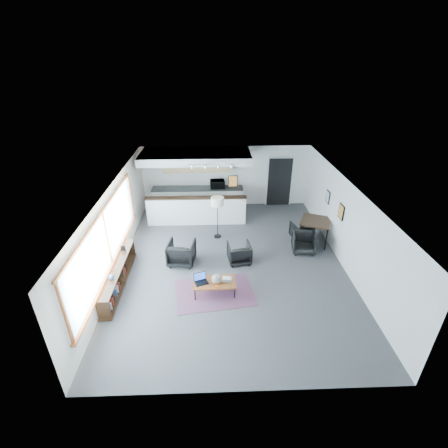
{
  "coord_description": "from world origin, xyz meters",
  "views": [
    {
      "loc": [
        -0.54,
        -8.62,
        5.98
      ],
      "look_at": [
        -0.22,
        0.4,
        1.19
      ],
      "focal_mm": 26.0,
      "sensor_mm": 36.0,
      "label": 1
    }
  ],
  "objects_px": {
    "ceramic_pot": "(217,279)",
    "floor_lamp": "(217,203)",
    "dining_table": "(316,222)",
    "book_stack": "(227,279)",
    "dining_chair_far": "(301,231)",
    "dining_chair_near": "(304,243)",
    "coffee_table": "(214,283)",
    "microwave": "(217,183)",
    "armchair_right": "(239,252)",
    "armchair_left": "(181,252)",
    "laptop": "(201,279)"
  },
  "relations": [
    {
      "from": "armchair_right",
      "to": "dining_chair_near",
      "type": "xyz_separation_m",
      "value": [
        2.21,
        0.53,
        -0.04
      ]
    },
    {
      "from": "book_stack",
      "to": "microwave",
      "type": "bearing_deg",
      "value": 91.66
    },
    {
      "from": "ceramic_pot",
      "to": "microwave",
      "type": "xyz_separation_m",
      "value": [
        0.12,
        5.67,
        0.61
      ]
    },
    {
      "from": "laptop",
      "to": "dining_table",
      "type": "distance_m",
      "value": 4.74
    },
    {
      "from": "book_stack",
      "to": "dining_chair_near",
      "type": "relative_size",
      "value": 0.46
    },
    {
      "from": "coffee_table",
      "to": "dining_chair_near",
      "type": "height_order",
      "value": "dining_chair_near"
    },
    {
      "from": "dining_chair_far",
      "to": "floor_lamp",
      "type": "bearing_deg",
      "value": -19.33
    },
    {
      "from": "laptop",
      "to": "book_stack",
      "type": "bearing_deg",
      "value": -18.2
    },
    {
      "from": "dining_chair_near",
      "to": "armchair_right",
      "type": "bearing_deg",
      "value": -159.47
    },
    {
      "from": "ceramic_pot",
      "to": "book_stack",
      "type": "height_order",
      "value": "ceramic_pot"
    },
    {
      "from": "dining_table",
      "to": "dining_chair_near",
      "type": "bearing_deg",
      "value": -130.55
    },
    {
      "from": "dining_chair_far",
      "to": "microwave",
      "type": "relative_size",
      "value": 0.99
    },
    {
      "from": "ceramic_pot",
      "to": "armchair_right",
      "type": "height_order",
      "value": "armchair_right"
    },
    {
      "from": "floor_lamp",
      "to": "dining_chair_far",
      "type": "bearing_deg",
      "value": -4.32
    },
    {
      "from": "armchair_left",
      "to": "dining_table",
      "type": "relative_size",
      "value": 0.64
    },
    {
      "from": "dining_chair_far",
      "to": "microwave",
      "type": "height_order",
      "value": "microwave"
    },
    {
      "from": "coffee_table",
      "to": "floor_lamp",
      "type": "distance_m",
      "value": 3.29
    },
    {
      "from": "ceramic_pot",
      "to": "book_stack",
      "type": "xyz_separation_m",
      "value": [
        0.28,
        0.11,
        -0.1
      ]
    },
    {
      "from": "floor_lamp",
      "to": "dining_chair_near",
      "type": "relative_size",
      "value": 2.42
    },
    {
      "from": "coffee_table",
      "to": "armchair_left",
      "type": "height_order",
      "value": "armchair_left"
    },
    {
      "from": "ceramic_pot",
      "to": "dining_chair_far",
      "type": "bearing_deg",
      "value": 43.7
    },
    {
      "from": "ceramic_pot",
      "to": "floor_lamp",
      "type": "xyz_separation_m",
      "value": [
        0.08,
        3.19,
        0.83
      ]
    },
    {
      "from": "armchair_right",
      "to": "floor_lamp",
      "type": "distance_m",
      "value": 2.02
    },
    {
      "from": "armchair_left",
      "to": "coffee_table",
      "type": "bearing_deg",
      "value": 132.36
    },
    {
      "from": "book_stack",
      "to": "dining_chair_near",
      "type": "distance_m",
      "value": 3.32
    },
    {
      "from": "dining_chair_near",
      "to": "microwave",
      "type": "bearing_deg",
      "value": 135.21
    },
    {
      "from": "ceramic_pot",
      "to": "dining_table",
      "type": "xyz_separation_m",
      "value": [
        3.49,
        2.72,
        0.24
      ]
    },
    {
      "from": "ceramic_pot",
      "to": "armchair_right",
      "type": "relative_size",
      "value": 0.38
    },
    {
      "from": "ceramic_pot",
      "to": "armchair_right",
      "type": "bearing_deg",
      "value": 64.55
    },
    {
      "from": "coffee_table",
      "to": "book_stack",
      "type": "xyz_separation_m",
      "value": [
        0.35,
        0.06,
        0.07
      ]
    },
    {
      "from": "laptop",
      "to": "ceramic_pot",
      "type": "bearing_deg",
      "value": -30.87
    },
    {
      "from": "armchair_left",
      "to": "dining_chair_far",
      "type": "xyz_separation_m",
      "value": [
        4.18,
        1.39,
        -0.12
      ]
    },
    {
      "from": "armchair_right",
      "to": "microwave",
      "type": "height_order",
      "value": "microwave"
    },
    {
      "from": "ceramic_pot",
      "to": "armchair_left",
      "type": "height_order",
      "value": "armchair_left"
    },
    {
      "from": "armchair_left",
      "to": "microwave",
      "type": "bearing_deg",
      "value": -98.18
    },
    {
      "from": "ceramic_pot",
      "to": "armchair_left",
      "type": "xyz_separation_m",
      "value": [
        -1.09,
        1.57,
        -0.1
      ]
    },
    {
      "from": "laptop",
      "to": "book_stack",
      "type": "distance_m",
      "value": 0.73
    },
    {
      "from": "ceramic_pot",
      "to": "floor_lamp",
      "type": "height_order",
      "value": "floor_lamp"
    },
    {
      "from": "laptop",
      "to": "armchair_left",
      "type": "relative_size",
      "value": 0.51
    },
    {
      "from": "coffee_table",
      "to": "book_stack",
      "type": "height_order",
      "value": "book_stack"
    },
    {
      "from": "ceramic_pot",
      "to": "book_stack",
      "type": "distance_m",
      "value": 0.32
    },
    {
      "from": "laptop",
      "to": "armchair_right",
      "type": "xyz_separation_m",
      "value": [
        1.18,
        1.48,
        -0.09
      ]
    },
    {
      "from": "ceramic_pot",
      "to": "floor_lamp",
      "type": "bearing_deg",
      "value": 88.52
    },
    {
      "from": "laptop",
      "to": "dining_table",
      "type": "height_order",
      "value": "dining_table"
    },
    {
      "from": "armchair_right",
      "to": "dining_chair_far",
      "type": "bearing_deg",
      "value": -156.42
    },
    {
      "from": "coffee_table",
      "to": "microwave",
      "type": "xyz_separation_m",
      "value": [
        0.18,
        5.62,
        0.78
      ]
    },
    {
      "from": "dining_table",
      "to": "book_stack",
      "type": "bearing_deg",
      "value": -140.86
    },
    {
      "from": "armchair_left",
      "to": "microwave",
      "type": "xyz_separation_m",
      "value": [
        1.21,
        4.11,
        0.72
      ]
    },
    {
      "from": "laptop",
      "to": "armchair_left",
      "type": "xyz_separation_m",
      "value": [
        -0.65,
        1.49,
        -0.04
      ]
    },
    {
      "from": "floor_lamp",
      "to": "armchair_right",
      "type": "bearing_deg",
      "value": -68.02
    }
  ]
}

